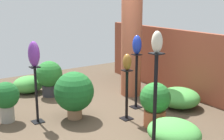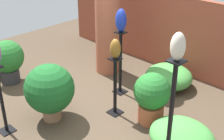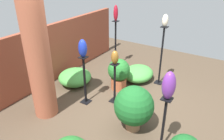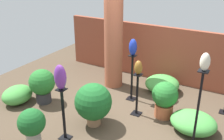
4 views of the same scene
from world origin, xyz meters
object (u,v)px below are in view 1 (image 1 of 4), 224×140
object	(u,v)px
art_vase_ivory	(157,42)
potted_plant_mid_right	(49,76)
pedestal_ivory	(155,111)
pedestal_violet	(36,97)
pedestal_cobalt	(136,84)
pedestal_bronze	(127,97)
potted_plant_front_right	(6,98)
potted_plant_near_pillar	(74,92)
art_vase_violet	(34,54)
potted_plant_front_left	(155,102)
brick_pillar	(132,34)
art_vase_cobalt	(137,45)
art_vase_bronze	(127,62)

from	to	relation	value
art_vase_ivory	potted_plant_mid_right	xyz separation A→B (m)	(-3.39, -0.07, -1.18)
pedestal_ivory	pedestal_violet	world-z (taller)	pedestal_ivory
pedestal_cobalt	potted_plant_mid_right	bearing A→B (deg)	-146.36
pedestal_bronze	potted_plant_front_right	distance (m)	2.16
pedestal_cobalt	potted_plant_near_pillar	world-z (taller)	pedestal_cobalt
art_vase_violet	potted_plant_mid_right	distance (m)	1.70
pedestal_ivory	potted_plant_near_pillar	world-z (taller)	pedestal_ivory
potted_plant_front_left	pedestal_violet	bearing A→B (deg)	-129.25
brick_pillar	art_vase_ivory	size ratio (longest dim) A/B	9.57
pedestal_ivory	art_vase_violet	bearing A→B (deg)	-157.53
art_vase_ivory	potted_plant_mid_right	distance (m)	3.59
brick_pillar	pedestal_cobalt	world-z (taller)	brick_pillar
pedestal_cobalt	pedestal_violet	bearing A→B (deg)	-102.12
potted_plant_near_pillar	pedestal_bronze	bearing A→B (deg)	52.97
pedestal_cobalt	potted_plant_front_left	bearing A→B (deg)	-19.18
pedestal_cobalt	pedestal_ivory	bearing A→B (deg)	-31.85
brick_pillar	pedestal_ivory	xyz separation A→B (m)	(2.44, -1.50, -0.69)
brick_pillar	potted_plant_front_right	distance (m)	2.96
pedestal_ivory	potted_plant_mid_right	xyz separation A→B (m)	(-3.39, -0.07, -0.23)
brick_pillar	art_vase_cobalt	size ratio (longest dim) A/B	7.38
pedestal_violet	potted_plant_front_left	distance (m)	2.08
pedestal_cobalt	art_vase_bronze	distance (m)	0.86
art_vase_ivory	potted_plant_front_right	world-z (taller)	art_vase_ivory
brick_pillar	art_vase_bronze	size ratio (longest dim) A/B	9.44
pedestal_ivory	pedestal_cobalt	bearing A→B (deg)	148.15
pedestal_cobalt	potted_plant_front_right	bearing A→B (deg)	-107.62
art_vase_ivory	art_vase_cobalt	distance (m)	2.03
pedestal_bronze	art_vase_cobalt	bearing A→B (deg)	125.70
art_vase_bronze	potted_plant_front_right	bearing A→B (deg)	-121.51
pedestal_bronze	potted_plant_mid_right	bearing A→B (deg)	-163.79
potted_plant_mid_right	pedestal_cobalt	bearing A→B (deg)	33.64
art_vase_violet	potted_plant_mid_right	size ratio (longest dim) A/B	0.55
brick_pillar	potted_plant_near_pillar	xyz separation A→B (m)	(0.54, -1.74, -0.88)
art_vase_bronze	potted_plant_mid_right	distance (m)	2.24
brick_pillar	pedestal_violet	distance (m)	2.56
potted_plant_front_left	pedestal_bronze	bearing A→B (deg)	-158.22
art_vase_cobalt	potted_plant_mid_right	bearing A→B (deg)	-146.36
pedestal_violet	art_vase_ivory	distance (m)	2.57
pedestal_cobalt	art_vase_violet	xyz separation A→B (m)	(-0.41, -1.93, 0.74)
art_vase_cobalt	potted_plant_front_left	xyz separation A→B (m)	(0.90, -0.31, -0.85)
art_vase_bronze	art_vase_violet	bearing A→B (deg)	-119.42
potted_plant_near_pillar	potted_plant_mid_right	bearing A→B (deg)	173.70
pedestal_violet	potted_plant_mid_right	distance (m)	1.51
potted_plant_near_pillar	pedestal_violet	bearing A→B (deg)	-108.48
art_vase_ivory	potted_plant_front_right	size ratio (longest dim) A/B	0.39
pedestal_ivory	potted_plant_front_right	distance (m)	2.79
art_vase_violet	potted_plant_front_right	distance (m)	0.97
potted_plant_front_right	art_vase_ivory	bearing A→B (deg)	28.17
potted_plant_front_left	potted_plant_front_right	distance (m)	2.63
potted_plant_near_pillar	potted_plant_front_left	world-z (taller)	potted_plant_near_pillar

